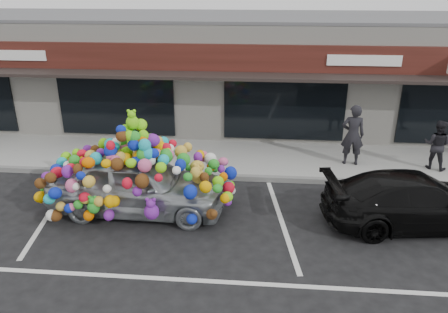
# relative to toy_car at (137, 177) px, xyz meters

# --- Properties ---
(ground) EXTENTS (90.00, 90.00, 0.00)m
(ground) POSITION_rel_toy_car_xyz_m (0.88, -0.43, -0.95)
(ground) COLOR black
(ground) RESTS_ON ground
(shop_building) EXTENTS (24.00, 7.20, 4.31)m
(shop_building) POSITION_rel_toy_car_xyz_m (0.88, 8.01, 1.21)
(shop_building) COLOR silver
(shop_building) RESTS_ON ground
(sidewalk) EXTENTS (26.00, 3.00, 0.15)m
(sidewalk) POSITION_rel_toy_car_xyz_m (0.88, 3.57, -0.88)
(sidewalk) COLOR #999A94
(sidewalk) RESTS_ON ground
(kerb) EXTENTS (26.00, 0.18, 0.16)m
(kerb) POSITION_rel_toy_car_xyz_m (0.88, 2.07, -0.88)
(kerb) COLOR slate
(kerb) RESTS_ON ground
(parking_stripe_left) EXTENTS (0.73, 4.37, 0.01)m
(parking_stripe_left) POSITION_rel_toy_car_xyz_m (-2.32, -0.23, -0.95)
(parking_stripe_left) COLOR silver
(parking_stripe_left) RESTS_ON ground
(parking_stripe_mid) EXTENTS (0.73, 4.37, 0.01)m
(parking_stripe_mid) POSITION_rel_toy_car_xyz_m (3.68, -0.23, -0.95)
(parking_stripe_mid) COLOR silver
(parking_stripe_mid) RESTS_ON ground
(lane_line) EXTENTS (14.00, 0.12, 0.01)m
(lane_line) POSITION_rel_toy_car_xyz_m (2.88, -2.73, -0.95)
(lane_line) COLOR silver
(lane_line) RESTS_ON ground
(toy_car) EXTENTS (3.27, 4.87, 2.81)m
(toy_car) POSITION_rel_toy_car_xyz_m (0.00, 0.00, 0.00)
(toy_car) COLOR gray
(toy_car) RESTS_ON ground
(black_sedan) EXTENTS (2.42, 4.69, 1.30)m
(black_sedan) POSITION_rel_toy_car_xyz_m (6.90, -0.08, -0.30)
(black_sedan) COLOR black
(black_sedan) RESTS_ON ground
(pedestrian_a) EXTENTS (0.74, 0.51, 1.93)m
(pedestrian_a) POSITION_rel_toy_car_xyz_m (5.95, 3.30, 0.16)
(pedestrian_a) COLOR black
(pedestrian_a) RESTS_ON sidewalk
(pedestrian_b) EXTENTS (0.94, 0.88, 1.55)m
(pedestrian_b) POSITION_rel_toy_car_xyz_m (8.47, 3.15, -0.03)
(pedestrian_b) COLOR black
(pedestrian_b) RESTS_ON sidewalk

